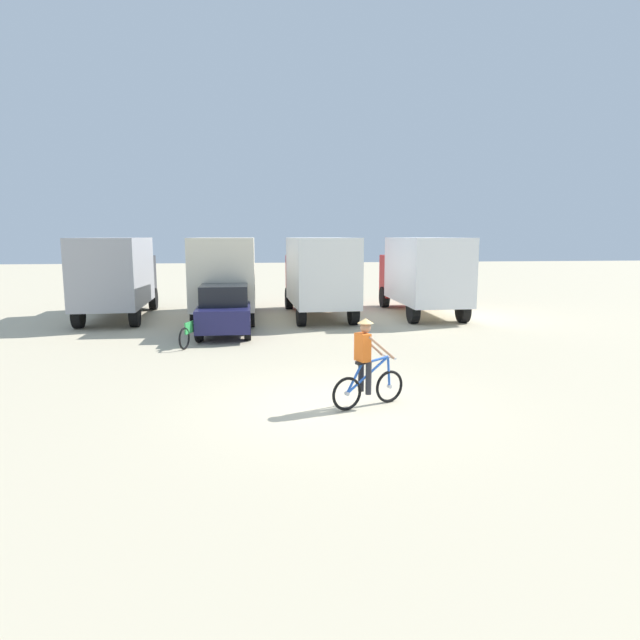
# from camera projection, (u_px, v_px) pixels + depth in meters

# --- Properties ---
(ground_plane) EXTENTS (120.00, 120.00, 0.00)m
(ground_plane) POSITION_uv_depth(u_px,v_px,m) (342.00, 405.00, 11.27)
(ground_plane) COLOR beige
(box_truck_grey_hauler) EXTENTS (2.60, 6.82, 3.35)m
(box_truck_grey_hauler) POSITION_uv_depth(u_px,v_px,m) (117.00, 274.00, 22.70)
(box_truck_grey_hauler) COLOR #9E9EA3
(box_truck_grey_hauler) RESTS_ON ground
(box_truck_cream_rv) EXTENTS (2.45, 6.77, 3.35)m
(box_truck_cream_rv) POSITION_uv_depth(u_px,v_px,m) (225.00, 274.00, 22.74)
(box_truck_cream_rv) COLOR beige
(box_truck_cream_rv) RESTS_ON ground
(box_truck_white_box) EXTENTS (2.55, 6.81, 3.35)m
(box_truck_white_box) POSITION_uv_depth(u_px,v_px,m) (319.00, 273.00, 23.18)
(box_truck_white_box) COLOR white
(box_truck_white_box) RESTS_ON ground
(box_truck_avon_van) EXTENTS (2.45, 6.77, 3.35)m
(box_truck_avon_van) POSITION_uv_depth(u_px,v_px,m) (422.00, 272.00, 23.78)
(box_truck_avon_van) COLOR white
(box_truck_avon_van) RESTS_ON ground
(sedan_parked) EXTENTS (1.79, 4.20, 1.76)m
(sedan_parked) POSITION_uv_depth(u_px,v_px,m) (225.00, 309.00, 19.25)
(sedan_parked) COLOR #1E1E4C
(sedan_parked) RESTS_ON ground
(cyclist_orange_shirt) EXTENTS (1.61, 0.80, 1.82)m
(cyclist_orange_shirt) POSITION_uv_depth(u_px,v_px,m) (367.00, 366.00, 11.02)
(cyclist_orange_shirt) COLOR black
(cyclist_orange_shirt) RESTS_ON ground
(bicycle_spare) EXTENTS (0.71, 1.65, 0.97)m
(bicycle_spare) POSITION_uv_depth(u_px,v_px,m) (192.00, 334.00, 17.19)
(bicycle_spare) COLOR black
(bicycle_spare) RESTS_ON ground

